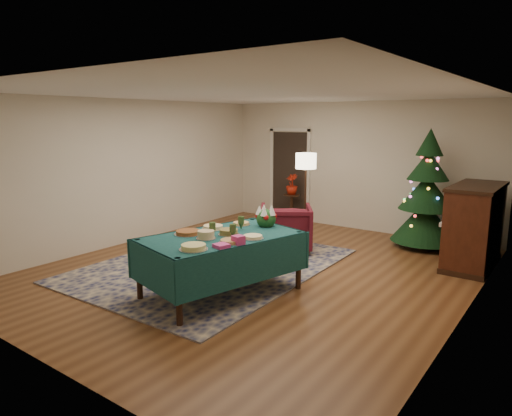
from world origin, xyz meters
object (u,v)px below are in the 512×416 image
Objects in this scene: gift_box at (238,240)px; armchair at (286,226)px; floor_lamp at (306,166)px; potted_plant at (292,189)px; buffet_table at (221,247)px; piano at (474,227)px; christmas_tree at (427,195)px; side_table at (291,209)px.

gift_box is 2.68m from armchair.
potted_plant is at bearing 133.93° from floor_lamp.
gift_box is 0.28× the size of potted_plant.
floor_lamp reaches higher than armchair.
buffet_table is 4.13m from piano.
christmas_tree is 1.42× the size of piano.
floor_lamp is 1.41m from potted_plant.
piano reaches higher than side_table.
floor_lamp reaches higher than buffet_table.
buffet_table is 0.54m from gift_box.
floor_lamp is at bearing -112.40° from armchair.
christmas_tree is (2.16, 0.66, -0.45)m from floor_lamp.
side_table is 4.11m from piano.
potted_plant is 0.21× the size of christmas_tree.
piano is (0.96, -0.70, -0.33)m from christmas_tree.
floor_lamp is 2.54× the size of side_table.
side_table is at bearing -94.99° from armchair.
side_table is at bearing 133.93° from floor_lamp.
potted_plant is (-1.52, 4.26, 0.14)m from buffet_table.
christmas_tree reaches higher than buffet_table.
gift_box reaches higher than potted_plant.
potted_plant is (-0.87, 0.91, -0.63)m from floor_lamp.
piano is at bearing -0.68° from floor_lamp.
armchair is at bearing -78.36° from floor_lamp.
christmas_tree reaches higher than piano.
gift_box reaches higher than side_table.
gift_box is 0.09× the size of piano.
piano reaches higher than potted_plant.
floor_lamp is at bearing -46.07° from side_table.
piano is (2.02, 3.52, -0.22)m from gift_box.
buffet_table reaches higher than side_table.
potted_plant is 0.30× the size of piano.
armchair is (-0.88, 2.50, -0.41)m from gift_box.
side_table is (-0.87, 0.91, -1.10)m from floor_lamp.
floor_lamp is 3.66× the size of potted_plant.
floor_lamp is at bearing 107.20° from gift_box.
floor_lamp is 0.77× the size of christmas_tree.
floor_lamp is (-0.22, 1.06, 0.97)m from armchair.
side_table is at bearing 166.71° from piano.
buffet_table is at bearing -126.68° from piano.
gift_box is 4.88m from potted_plant.
piano is at bearing -13.29° from side_table.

